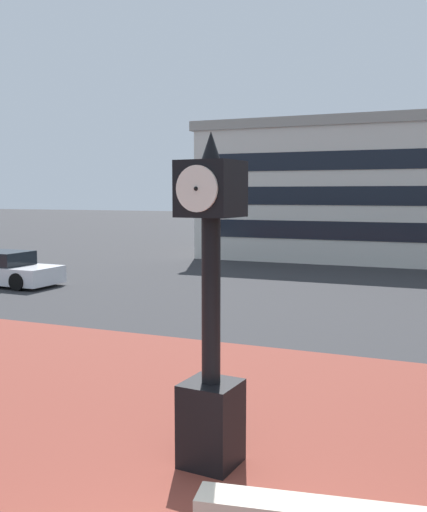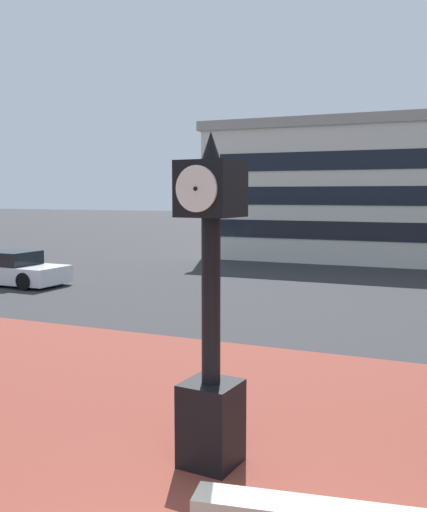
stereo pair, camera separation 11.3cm
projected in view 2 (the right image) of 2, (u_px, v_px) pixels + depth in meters
The scene contains 3 objects.
plaza_brick_paving at pixel (280, 496), 6.64m from camera, with size 44.00×12.32×0.01m, color brown.
street_clock at pixel (211, 323), 7.25m from camera, with size 0.74×0.80×4.21m.
car_street_near at pixel (14, 270), 22.10m from camera, with size 4.06×2.03×1.28m.
Camera 2 is at (1.81, -3.93, 3.45)m, focal length 40.73 mm.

